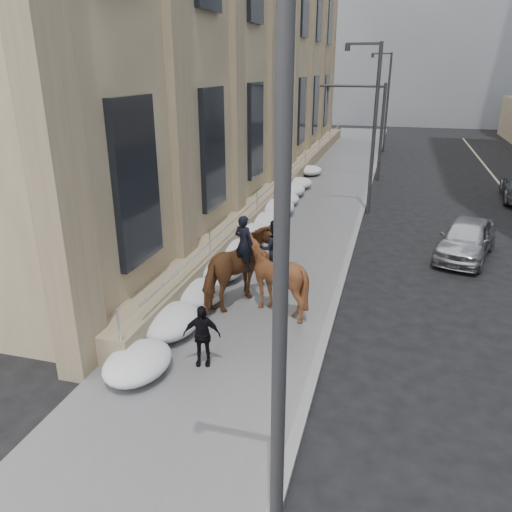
{
  "coord_description": "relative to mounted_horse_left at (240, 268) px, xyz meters",
  "views": [
    {
      "loc": [
        4.0,
        -10.97,
        6.96
      ],
      "look_at": [
        0.3,
        2.3,
        1.7
      ],
      "focal_mm": 35.0,
      "sensor_mm": 36.0,
      "label": 1
    }
  ],
  "objects": [
    {
      "name": "ground",
      "position": [
        0.16,
        -2.17,
        -1.31
      ],
      "size": [
        140.0,
        140.0,
        0.0
      ],
      "primitive_type": "plane",
      "color": "black",
      "rests_on": "ground"
    },
    {
      "name": "sidewalk",
      "position": [
        0.16,
        7.83,
        -1.25
      ],
      "size": [
        5.0,
        80.0,
        0.12
      ],
      "primitive_type": "cube",
      "color": "#57575A",
      "rests_on": "ground"
    },
    {
      "name": "curb",
      "position": [
        2.78,
        7.83,
        -1.25
      ],
      "size": [
        0.24,
        80.0,
        0.12
      ],
      "primitive_type": "cube",
      "color": "slate",
      "rests_on": "ground"
    },
    {
      "name": "limestone_building",
      "position": [
        -5.09,
        17.8,
        7.59
      ],
      "size": [
        6.1,
        44.0,
        18.0
      ],
      "color": "#8F7B5E",
      "rests_on": "ground"
    },
    {
      "name": "bg_building_mid",
      "position": [
        4.16,
        57.83,
        12.69
      ],
      "size": [
        30.0,
        12.0,
        28.0
      ],
      "primitive_type": "cube",
      "color": "slate",
      "rests_on": "ground"
    },
    {
      "name": "bg_building_far",
      "position": [
        -5.84,
        69.83,
        8.69
      ],
      "size": [
        24.0,
        12.0,
        20.0
      ],
      "primitive_type": "cube",
      "color": "gray",
      "rests_on": "ground"
    },
    {
      "name": "streetlight_near",
      "position": [
        2.9,
        -8.17,
        3.27
      ],
      "size": [
        1.71,
        0.24,
        8.0
      ],
      "color": "#2D2D30",
      "rests_on": "ground"
    },
    {
      "name": "streetlight_mid",
      "position": [
        2.9,
        11.83,
        3.27
      ],
      "size": [
        1.71,
        0.24,
        8.0
      ],
      "color": "#2D2D30",
      "rests_on": "ground"
    },
    {
      "name": "streetlight_far",
      "position": [
        2.9,
        31.83,
        3.27
      ],
      "size": [
        1.71,
        0.24,
        8.0
      ],
      "color": "#2D2D30",
      "rests_on": "ground"
    },
    {
      "name": "traffic_signal",
      "position": [
        2.24,
        19.83,
        2.7
      ],
      "size": [
        4.1,
        0.22,
        6.0
      ],
      "color": "#2D2D30",
      "rests_on": "ground"
    },
    {
      "name": "snow_bank",
      "position": [
        -1.26,
        5.94,
        -0.84
      ],
      "size": [
        1.7,
        18.1,
        0.76
      ],
      "color": "silver",
      "rests_on": "sidewalk"
    },
    {
      "name": "mounted_horse_left",
      "position": [
        0.0,
        0.0,
        0.0
      ],
      "size": [
        2.04,
        2.96,
        2.8
      ],
      "rotation": [
        0.0,
        0.0,
        2.81
      ],
      "color": "#522F18",
      "rests_on": "sidewalk"
    },
    {
      "name": "mounted_horse_right",
      "position": [
        1.03,
        -0.1,
        0.01
      ],
      "size": [
        2.44,
        2.57,
        2.77
      ],
      "rotation": [
        0.0,
        0.0,
        3.53
      ],
      "color": "#4C2915",
      "rests_on": "sidewalk"
    },
    {
      "name": "pedestrian",
      "position": [
        0.08,
        -3.36,
        -0.41
      ],
      "size": [
        0.98,
        0.58,
        1.56
      ],
      "primitive_type": "imported",
      "rotation": [
        0.0,
        0.0,
        0.24
      ],
      "color": "black",
      "rests_on": "sidewalk"
    },
    {
      "name": "car_silver",
      "position": [
        7.09,
        6.51,
        -0.56
      ],
      "size": [
        2.91,
        4.7,
        1.49
      ],
      "primitive_type": "imported",
      "rotation": [
        0.0,
        0.0,
        -0.28
      ],
      "color": "#A2A3A9",
      "rests_on": "ground"
    }
  ]
}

